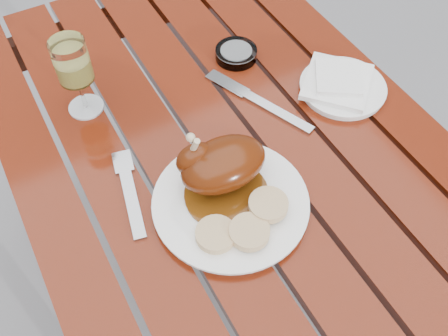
% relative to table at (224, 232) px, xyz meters
% --- Properties ---
extents(ground, '(60.00, 60.00, 0.00)m').
position_rel_table_xyz_m(ground, '(0.00, 0.00, -0.38)').
color(ground, slate).
rests_on(ground, ground).
extents(table, '(0.80, 1.20, 0.75)m').
position_rel_table_xyz_m(table, '(0.00, 0.00, 0.00)').
color(table, maroon).
rests_on(table, ground).
extents(dinner_plate, '(0.30, 0.30, 0.02)m').
position_rel_table_xyz_m(dinner_plate, '(-0.07, -0.14, 0.38)').
color(dinner_plate, white).
rests_on(dinner_plate, table).
extents(roast_duck, '(0.17, 0.16, 0.12)m').
position_rel_table_xyz_m(roast_duck, '(-0.06, -0.10, 0.44)').
color(roast_duck, '#562C09').
rests_on(roast_duck, dinner_plate).
extents(bread_dumplings, '(0.17, 0.10, 0.02)m').
position_rel_table_xyz_m(bread_dumplings, '(-0.07, -0.20, 0.40)').
color(bread_dumplings, tan).
rests_on(bread_dumplings, dinner_plate).
extents(wine_glass, '(0.09, 0.09, 0.17)m').
position_rel_table_xyz_m(wine_glass, '(-0.21, 0.21, 0.46)').
color(wine_glass, '#C5C059').
rests_on(wine_glass, table).
extents(side_plate, '(0.21, 0.21, 0.01)m').
position_rel_table_xyz_m(side_plate, '(0.29, -0.01, 0.38)').
color(side_plate, white).
rests_on(side_plate, table).
extents(napkin, '(0.19, 0.19, 0.01)m').
position_rel_table_xyz_m(napkin, '(0.28, 0.00, 0.40)').
color(napkin, white).
rests_on(napkin, side_plate).
extents(ashtray, '(0.12, 0.12, 0.02)m').
position_rel_table_xyz_m(ashtray, '(0.14, 0.19, 0.39)').
color(ashtray, '#B2B7BC').
rests_on(ashtray, table).
extents(fork, '(0.06, 0.18, 0.01)m').
position_rel_table_xyz_m(fork, '(-0.21, -0.04, 0.38)').
color(fork, gray).
rests_on(fork, table).
extents(knife, '(0.11, 0.22, 0.01)m').
position_rel_table_xyz_m(knife, '(0.12, 0.03, 0.38)').
color(knife, gray).
rests_on(knife, table).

